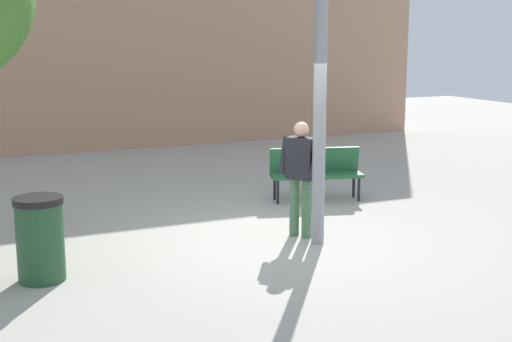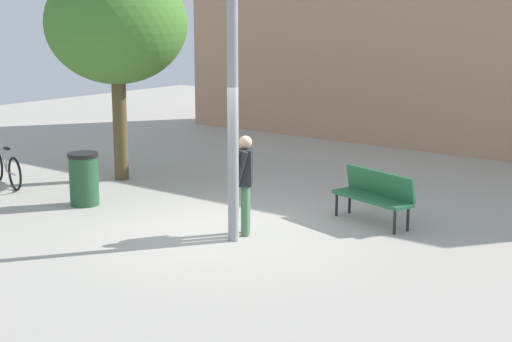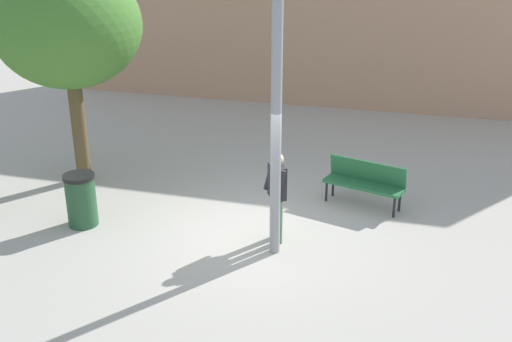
# 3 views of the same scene
# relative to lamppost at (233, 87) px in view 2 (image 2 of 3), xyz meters

# --- Properties ---
(ground_plane) EXTENTS (36.00, 36.00, 0.00)m
(ground_plane) POSITION_rel_lamppost_xyz_m (-0.50, 0.37, -2.50)
(ground_plane) COLOR #A8A399
(building_facade) EXTENTS (17.42, 2.00, 6.54)m
(building_facade) POSITION_rel_lamppost_xyz_m (-0.50, 10.20, 0.77)
(building_facade) COLOR tan
(building_facade) RESTS_ON ground_plane
(lamppost) EXTENTS (0.28, 0.28, 4.63)m
(lamppost) POSITION_rel_lamppost_xyz_m (0.00, 0.00, 0.00)
(lamppost) COLOR gray
(lamppost) RESTS_ON ground_plane
(person_by_lamppost) EXTENTS (0.52, 0.62, 1.67)m
(person_by_lamppost) POSITION_rel_lamppost_xyz_m (-0.07, 0.39, -1.54)
(person_by_lamppost) COLOR #47704C
(person_by_lamppost) RESTS_ON ground_plane
(park_bench) EXTENTS (1.67, 0.89, 0.92)m
(park_bench) POSITION_rel_lamppost_xyz_m (1.28, 2.34, -1.96)
(park_bench) COLOR #236038
(park_bench) RESTS_ON ground_plane
(plaza_tree) EXTENTS (3.02, 3.02, 4.67)m
(plaza_tree) POSITION_rel_lamppost_xyz_m (-4.87, 2.02, 0.86)
(plaza_tree) COLOR brown
(plaza_tree) RESTS_ON ground_plane
(bicycle_silver) EXTENTS (1.76, 0.52, 0.97)m
(bicycle_silver) POSITION_rel_lamppost_xyz_m (-6.32, 0.06, -2.12)
(bicycle_silver) COLOR black
(bicycle_silver) RESTS_ON ground_plane
(trash_bin) EXTENTS (0.58, 0.58, 1.02)m
(trash_bin) POSITION_rel_lamppost_xyz_m (-3.73, 0.03, -1.99)
(trash_bin) COLOR #234C2D
(trash_bin) RESTS_ON ground_plane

